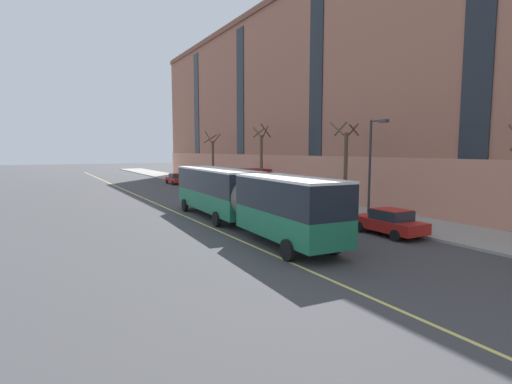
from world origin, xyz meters
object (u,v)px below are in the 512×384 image
Objects in this scene: street_tree_mid_block at (345,164)px; parked_car_black_3 at (306,206)px; parked_car_navy_5 at (220,188)px; street_tree_far_uptown at (261,159)px; parked_car_red_1 at (176,179)px; parked_car_red_4 at (389,222)px; parked_car_champagne_2 at (248,194)px; fire_hydrant at (319,207)px; city_bus at (240,195)px; street_tree_far_downtown at (213,159)px; street_lamp at (373,160)px.

parked_car_black_3 is at bearing 176.39° from street_tree_mid_block.
parked_car_navy_5 is 5.69m from street_tree_far_uptown.
street_tree_far_uptown is at bearing -79.46° from parked_car_red_1.
street_tree_far_uptown is (0.02, 13.39, 0.13)m from street_tree_mid_block.
parked_car_black_3 is 0.92× the size of parked_car_red_4.
parked_car_champagne_2 is 5.96m from street_tree_far_uptown.
parked_car_champagne_2 is 5.99× the size of fire_hydrant.
street_tree_mid_block reaches higher than parked_car_navy_5.
parked_car_champagne_2 is 0.61× the size of street_tree_mid_block.
street_tree_mid_block is (3.52, -32.45, 3.07)m from parked_car_red_1.
parked_car_red_1 is at bearing 89.77° from parked_car_black_3.
city_bus is 4.42× the size of parked_car_navy_5.
parked_car_navy_5 is at bearing -90.31° from parked_car_red_1.
parked_car_champagne_2 is 0.57× the size of street_tree_far_uptown.
street_tree_mid_block is at bearing -83.81° from parked_car_red_1.
street_tree_far_downtown is (3.54, -5.59, 2.97)m from parked_car_red_1.
street_tree_far_uptown is 1.12× the size of street_lamp.
parked_car_champagne_2 is at bearing -134.93° from street_tree_far_uptown.
parked_car_champagne_2 is 0.94× the size of parked_car_red_4.
street_lamp is (-1.82, -4.69, 0.49)m from street_tree_mid_block.
parked_car_black_3 is at bearing -90.15° from parked_car_navy_5.
parked_car_black_3 is at bearing 91.25° from parked_car_red_4.
street_tree_mid_block is (3.65, -0.23, 3.07)m from parked_car_black_3.
street_lamp reaches higher than parked_car_red_1.
parked_car_red_1 and parked_car_champagne_2 have the same top height.
parked_car_black_3 is 0.57× the size of street_tree_far_downtown.
parked_car_black_3 is at bearing -90.75° from parked_car_champagne_2.
street_tree_far_downtown is (3.67, 26.63, 2.97)m from parked_car_black_3.
city_bus is 4.34× the size of parked_car_red_4.
parked_car_navy_5 is at bearing 89.85° from parked_car_black_3.
fire_hydrant is at bearing 17.91° from parked_car_black_3.
street_lamp is at bearing -22.22° from city_bus.
city_bus is 18.89m from parked_car_navy_5.
street_tree_far_downtown is 1.09× the size of street_lamp.
parked_car_red_4 and parked_car_navy_5 have the same top height.
city_bus is at bearing -120.25° from parked_car_champagne_2.
street_tree_mid_block reaches higher than city_bus.
parked_car_red_4 is at bearing -89.69° from parked_car_navy_5.
street_tree_far_uptown is at bearing -39.51° from parked_car_navy_5.
street_tree_far_downtown reaches higher than street_tree_mid_block.
fire_hydrant is (-0.10, 5.47, -3.84)m from street_lamp.
street_tree_mid_block is (10.04, 1.33, 1.74)m from city_bus.
street_tree_far_uptown is 13.47m from street_tree_far_downtown.
street_tree_far_uptown is 1.03× the size of street_tree_far_downtown.
street_lamp reaches higher than fire_hydrant.
parked_car_red_4 is 0.67× the size of street_lamp.
parked_car_red_4 is (0.05, -17.59, 0.00)m from parked_car_champagne_2.
parked_car_black_3 is at bearing -90.23° from parked_car_red_1.
street_tree_far_uptown is at bearing -89.96° from street_tree_far_downtown.
fire_hydrant is at bearing -83.84° from parked_car_navy_5.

